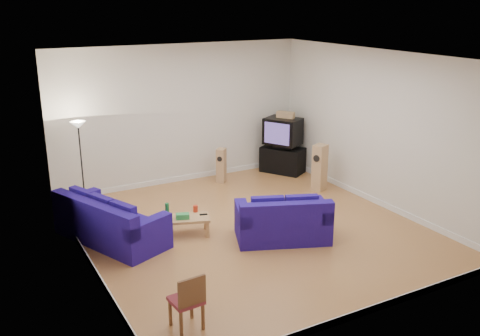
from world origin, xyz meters
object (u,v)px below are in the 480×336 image
tv_stand (283,160)px  television (283,131)px  sofa_three_seat (109,225)px  coffee_table (184,220)px  sofa_loveseat (283,223)px

tv_stand → television: 0.75m
sofa_three_seat → coffee_table: sofa_three_seat is taller
sofa_three_seat → television: size_ratio=2.30×
sofa_three_seat → tv_stand: size_ratio=2.28×
tv_stand → sofa_loveseat: bearing=-64.6°
coffee_table → tv_stand: tv_stand is taller
sofa_three_seat → sofa_loveseat: (2.75, -1.42, 0.00)m
tv_stand → television: bearing=-81.9°
tv_stand → television: television is taller
sofa_loveseat → tv_stand: size_ratio=1.81×
sofa_three_seat → coffee_table: 1.33m
coffee_table → television: bearing=31.9°
sofa_loveseat → television: bearing=79.1°
sofa_loveseat → tv_stand: sofa_loveseat is taller
sofa_loveseat → television: size_ratio=1.82×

